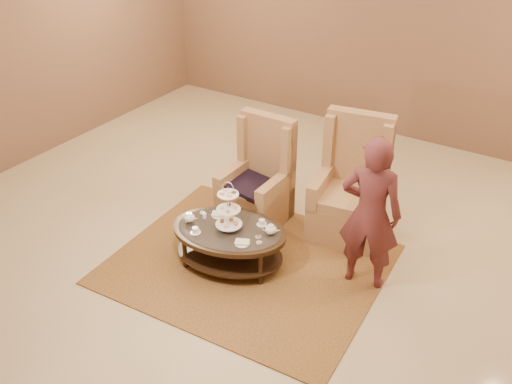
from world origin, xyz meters
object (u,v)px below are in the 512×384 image
Objects in this scene: tea_table at (229,235)px; person at (370,214)px; armchair_left at (259,187)px; armchair_right at (350,194)px.

tea_table is 1.46m from person.
tea_table is at bearing 10.17° from person.
armchair_left is 1.05m from armchair_right.
armchair_right is 0.85× the size of person.
person reaches higher than armchair_left.
tea_table is 1.08× the size of armchair_left.
armchair_left is at bearing 89.78° from tea_table.
person is (1.51, -0.42, 0.39)m from armchair_left.
person is at bearing -64.86° from armchair_right.
armchair_left is 0.78× the size of person.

